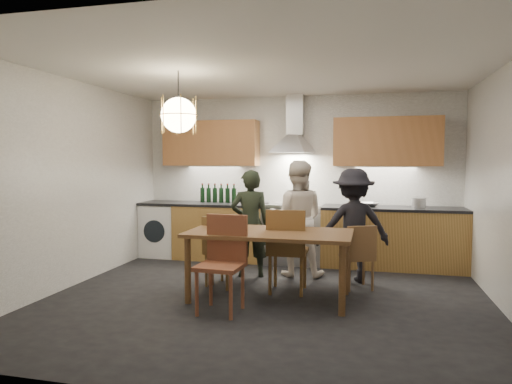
% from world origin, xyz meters
% --- Properties ---
extents(ground, '(5.00, 5.00, 0.00)m').
position_xyz_m(ground, '(0.00, 0.00, 0.00)').
color(ground, black).
rests_on(ground, ground).
extents(room_shell, '(5.02, 4.52, 2.61)m').
position_xyz_m(room_shell, '(0.00, 0.00, 1.71)').
color(room_shell, white).
rests_on(room_shell, ground).
extents(counter_run, '(5.00, 0.62, 0.90)m').
position_xyz_m(counter_run, '(0.02, 1.95, 0.45)').
color(counter_run, '#BA8C47').
rests_on(counter_run, ground).
extents(range_stove, '(0.90, 0.60, 0.92)m').
position_xyz_m(range_stove, '(0.00, 1.94, 0.44)').
color(range_stove, silver).
rests_on(range_stove, ground).
extents(wall_fixtures, '(4.30, 0.54, 1.10)m').
position_xyz_m(wall_fixtures, '(0.00, 2.07, 1.87)').
color(wall_fixtures, tan).
rests_on(wall_fixtures, ground).
extents(pendant_lamp, '(0.43, 0.43, 0.70)m').
position_xyz_m(pendant_lamp, '(-1.00, -0.10, 2.10)').
color(pendant_lamp, black).
rests_on(pendant_lamp, ground).
extents(dining_table, '(1.85, 0.93, 0.78)m').
position_xyz_m(dining_table, '(0.03, 0.04, 0.69)').
color(dining_table, brown).
rests_on(dining_table, ground).
extents(chair_back_left, '(0.51, 0.51, 0.89)m').
position_xyz_m(chair_back_left, '(-0.66, 0.36, 0.51)').
color(chair_back_left, brown).
rests_on(chair_back_left, ground).
extents(chair_back_mid, '(0.47, 0.47, 1.01)m').
position_xyz_m(chair_back_mid, '(0.19, 0.28, 0.58)').
color(chair_back_mid, brown).
rests_on(chair_back_mid, ground).
extents(chair_back_right, '(0.47, 0.47, 0.80)m').
position_xyz_m(chair_back_right, '(1.02, 0.65, 0.46)').
color(chair_back_right, brown).
rests_on(chair_back_right, ground).
extents(chair_front, '(0.48, 0.48, 1.01)m').
position_xyz_m(chair_front, '(-0.36, -0.45, 0.58)').
color(chair_front, brown).
rests_on(chair_front, ground).
extents(person_left, '(0.61, 0.48, 1.46)m').
position_xyz_m(person_left, '(-0.44, 0.97, 0.73)').
color(person_left, black).
rests_on(person_left, ground).
extents(person_mid, '(0.81, 0.65, 1.58)m').
position_xyz_m(person_mid, '(0.17, 1.18, 0.79)').
color(person_mid, silver).
rests_on(person_mid, ground).
extents(person_right, '(1.07, 0.78, 1.48)m').
position_xyz_m(person_right, '(0.94, 1.04, 0.74)').
color(person_right, black).
rests_on(person_right, ground).
extents(mixing_bowl, '(0.34, 0.34, 0.06)m').
position_xyz_m(mixing_bowl, '(1.15, 1.95, 0.93)').
color(mixing_bowl, '#BDBDC0').
rests_on(mixing_bowl, counter_run).
extents(stock_pot, '(0.24, 0.24, 0.14)m').
position_xyz_m(stock_pot, '(1.83, 1.91, 0.97)').
color(stock_pot, '#A8A9AC').
rests_on(stock_pot, counter_run).
extents(wine_bottles, '(0.61, 0.07, 0.30)m').
position_xyz_m(wine_bottles, '(-1.25, 2.05, 1.05)').
color(wine_bottles, black).
rests_on(wine_bottles, counter_run).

